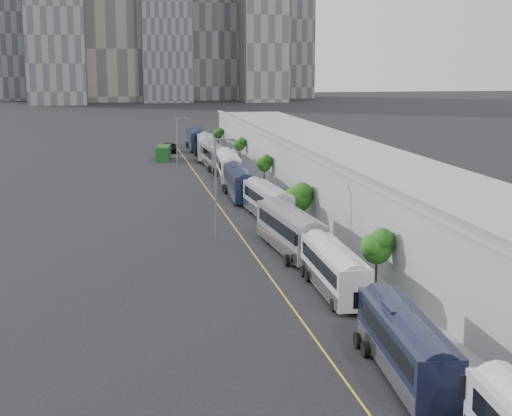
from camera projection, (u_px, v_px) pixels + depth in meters
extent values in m
cube|color=gray|center=(342.00, 229.00, 79.21)|extent=(10.00, 170.00, 0.12)
cube|color=gold|center=(239.00, 234.00, 77.41)|extent=(0.12, 160.00, 0.02)
cube|color=gray|center=(380.00, 196.00, 79.28)|extent=(12.00, 160.00, 6.80)
cube|color=gray|center=(381.00, 172.00, 78.83)|extent=(12.45, 160.40, 2.57)
cube|color=gray|center=(325.00, 162.00, 77.60)|extent=(0.30, 160.00, 0.40)
cube|color=slate|center=(165.00, 3.00, 318.37)|extent=(20.00, 20.00, 80.00)
cube|color=gray|center=(264.00, 16.00, 321.34)|extent=(18.00, 18.00, 70.00)
cube|color=black|center=(405.00, 345.00, 42.18)|extent=(3.38, 12.30, 2.94)
cube|color=black|center=(407.00, 337.00, 41.90)|extent=(3.32, 10.85, 1.00)
cube|color=silver|center=(404.00, 361.00, 42.35)|extent=(3.40, 12.06, 0.94)
cube|color=black|center=(397.00, 308.00, 43.23)|extent=(1.37, 2.14, 0.28)
cube|color=silver|center=(334.00, 269.00, 57.60)|extent=(2.63, 12.02, 2.90)
cube|color=black|center=(334.00, 263.00, 57.32)|extent=(2.66, 10.58, 0.99)
cube|color=silver|center=(333.00, 281.00, 57.77)|extent=(2.66, 11.78, 0.93)
cube|color=silver|center=(329.00, 244.00, 58.64)|extent=(1.24, 2.05, 0.28)
cube|color=slate|center=(290.00, 230.00, 69.82)|extent=(3.63, 13.51, 3.24)
cube|color=black|center=(291.00, 224.00, 69.52)|extent=(3.57, 11.91, 1.10)
cube|color=silver|center=(290.00, 242.00, 70.01)|extent=(3.65, 13.25, 1.04)
cube|color=slate|center=(287.00, 208.00, 70.98)|extent=(1.49, 2.35, 0.31)
cube|color=#A0A2AA|center=(267.00, 202.00, 84.62)|extent=(3.29, 12.74, 3.06)
cube|color=black|center=(268.00, 197.00, 84.33)|extent=(3.26, 11.24, 1.04)
cube|color=silver|center=(267.00, 211.00, 84.80)|extent=(3.32, 12.49, 0.98)
cube|color=#A0A2AA|center=(265.00, 184.00, 85.71)|extent=(1.39, 2.21, 0.29)
cube|color=#161C33|center=(240.00, 183.00, 97.26)|extent=(3.13, 13.32, 3.21)
cube|color=black|center=(240.00, 178.00, 96.95)|extent=(3.13, 11.74, 1.09)
cube|color=silver|center=(240.00, 191.00, 97.45)|extent=(3.16, 13.06, 1.03)
cube|color=#161C33|center=(238.00, 167.00, 98.41)|extent=(1.40, 2.29, 0.31)
cube|color=white|center=(228.00, 166.00, 112.02)|extent=(3.65, 13.83, 3.31)
cube|color=black|center=(228.00, 162.00, 111.70)|extent=(3.60, 12.19, 1.13)
cube|color=silver|center=(228.00, 173.00, 112.21)|extent=(3.67, 13.56, 1.06)
cube|color=white|center=(226.00, 152.00, 113.21)|extent=(1.52, 2.40, 0.32)
cube|color=slate|center=(214.00, 156.00, 124.83)|extent=(3.03, 13.16, 3.17)
cube|color=black|center=(214.00, 152.00, 124.53)|extent=(3.04, 11.60, 1.08)
cube|color=silver|center=(214.00, 162.00, 125.02)|extent=(3.06, 12.90, 1.01)
cube|color=slate|center=(213.00, 144.00, 125.97)|extent=(1.38, 2.25, 0.30)
cube|color=#B1B4BC|center=(205.00, 147.00, 136.87)|extent=(4.12, 14.02, 3.35)
cube|color=black|center=(206.00, 143.00, 136.55)|extent=(4.01, 12.38, 1.14)
cube|color=silver|center=(206.00, 153.00, 137.07)|extent=(4.13, 13.75, 1.07)
cube|color=#B1B4BC|center=(204.00, 135.00, 138.07)|extent=(1.61, 2.46, 0.32)
cube|color=#151E31|center=(196.00, 139.00, 150.87)|extent=(3.32, 13.93, 3.35)
cube|color=black|center=(196.00, 136.00, 150.55)|extent=(3.31, 12.28, 1.14)
cube|color=silver|center=(196.00, 144.00, 151.07)|extent=(3.35, 13.66, 1.07)
cube|color=#151E31|center=(195.00, 129.00, 152.08)|extent=(1.48, 2.39, 0.32)
cylinder|color=black|center=(376.00, 267.00, 58.45)|extent=(0.18, 0.18, 3.37)
sphere|color=#265313|center=(377.00, 244.00, 58.12)|extent=(2.28, 2.28, 2.28)
cylinder|color=black|center=(298.00, 210.00, 82.24)|extent=(0.18, 0.18, 2.83)
sphere|color=#265313|center=(298.00, 195.00, 81.95)|extent=(2.77, 2.77, 2.77)
cylinder|color=black|center=(264.00, 176.00, 103.54)|extent=(0.18, 0.18, 3.58)
sphere|color=#265313|center=(264.00, 163.00, 103.21)|extent=(1.79, 1.79, 1.79)
cylinder|color=black|center=(240.00, 156.00, 124.13)|extent=(0.18, 0.18, 3.91)
sphere|color=#265313|center=(240.00, 144.00, 123.78)|extent=(1.57, 1.57, 1.57)
cylinder|color=black|center=(219.00, 142.00, 149.80)|extent=(0.18, 0.18, 3.22)
sphere|color=#265313|center=(219.00, 133.00, 149.51)|extent=(1.51, 1.51, 1.51)
cylinder|color=#59595E|center=(216.00, 190.00, 73.43)|extent=(0.18, 0.18, 9.78)
cylinder|color=#59595E|center=(225.00, 139.00, 72.70)|extent=(1.80, 0.14, 0.14)
cube|color=#59595E|center=(233.00, 141.00, 72.86)|extent=(0.50, 0.22, 0.18)
cylinder|color=#59595E|center=(177.00, 144.00, 121.63)|extent=(0.18, 0.18, 8.19)
cylinder|color=#59595E|center=(182.00, 118.00, 121.04)|extent=(1.80, 0.14, 0.14)
cube|color=#59595E|center=(188.00, 119.00, 121.21)|extent=(0.50, 0.22, 0.18)
cube|color=#133F16|center=(164.00, 153.00, 135.00)|extent=(3.03, 6.74, 2.43)
imported|color=black|center=(169.00, 148.00, 146.21)|extent=(3.47, 6.48, 1.73)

